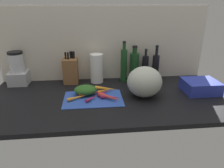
{
  "coord_description": "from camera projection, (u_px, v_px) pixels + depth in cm",
  "views": [
    {
      "loc": [
        -10.75,
        -130.39,
        62.11
      ],
      "look_at": [
        2.48,
        -0.89,
        9.75
      ],
      "focal_mm": 32.71,
      "sensor_mm": 36.0,
      "label": 1
    }
  ],
  "objects": [
    {
      "name": "carrot_5",
      "position": [
        104.0,
        93.0,
        1.46
      ],
      "size": [
        10.04,
        8.34,
        2.32
      ],
      "primitive_type": "cone",
      "rotation": [
        0.0,
        1.57,
        0.64
      ],
      "color": "#B2264C",
      "rests_on": "cutting_board"
    },
    {
      "name": "bottle_2",
      "position": [
        145.0,
        67.0,
        1.73
      ],
      "size": [
        5.37,
        5.37,
        26.51
      ],
      "color": "black",
      "rests_on": "ground_plane"
    },
    {
      "name": "bottle_0",
      "position": [
        124.0,
        65.0,
        1.67
      ],
      "size": [
        5.27,
        5.27,
        33.74
      ],
      "color": "#19421E",
      "rests_on": "ground_plane"
    },
    {
      "name": "bottle_1",
      "position": [
        134.0,
        66.0,
        1.71
      ],
      "size": [
        7.6,
        7.6,
        29.38
      ],
      "color": "#19421E",
      "rests_on": "ground_plane"
    },
    {
      "name": "carrot_3",
      "position": [
        80.0,
        97.0,
        1.4
      ],
      "size": [
        16.76,
        9.82,
        2.16
      ],
      "primitive_type": "cone",
      "rotation": [
        0.0,
        1.57,
        0.46
      ],
      "color": "orange",
      "rests_on": "cutting_board"
    },
    {
      "name": "carrot_1",
      "position": [
        111.0,
        97.0,
        1.39
      ],
      "size": [
        14.17,
        6.78,
        2.72
      ],
      "primitive_type": "cone",
      "rotation": [
        0.0,
        1.57,
        -0.3
      ],
      "color": "#B2264C",
      "rests_on": "cutting_board"
    },
    {
      "name": "cutting_board",
      "position": [
        93.0,
        98.0,
        1.41
      ],
      "size": [
        40.27,
        27.16,
        0.8
      ],
      "primitive_type": "cube",
      "color": "#2D51B7",
      "rests_on": "ground_plane"
    },
    {
      "name": "carrot_6",
      "position": [
        92.0,
        98.0,
        1.38
      ],
      "size": [
        9.1,
        9.54,
        2.13
      ],
      "primitive_type": "cone",
      "rotation": [
        0.0,
        1.57,
        0.82
      ],
      "color": "#B2264C",
      "rests_on": "cutting_board"
    },
    {
      "name": "blender_appliance",
      "position": [
        18.0,
        70.0,
        1.63
      ],
      "size": [
        14.85,
        14.85,
        26.76
      ],
      "color": "#B2B2B7",
      "rests_on": "ground_plane"
    },
    {
      "name": "winter_squash",
      "position": [
        144.0,
        82.0,
        1.41
      ],
      "size": [
        24.25,
        22.62,
        21.53
      ],
      "primitive_type": "ellipsoid",
      "color": "#B2B7A8",
      "rests_on": "ground_plane"
    },
    {
      "name": "carrot_greens_pile",
      "position": [
        85.0,
        90.0,
        1.45
      ],
      "size": [
        15.83,
        12.18,
        6.7
      ],
      "primitive_type": "ellipsoid",
      "color": "#2D6023",
      "rests_on": "cutting_board"
    },
    {
      "name": "dish_rack",
      "position": [
        200.0,
        86.0,
        1.5
      ],
      "size": [
        24.24,
        20.56,
        8.84
      ],
      "primitive_type": "cube",
      "color": "#2838AD",
      "rests_on": "ground_plane"
    },
    {
      "name": "carrot_0",
      "position": [
        106.0,
        88.0,
        1.52
      ],
      "size": [
        16.5,
        7.82,
        3.02
      ],
      "primitive_type": "cone",
      "rotation": [
        0.0,
        1.57,
        -0.31
      ],
      "color": "orange",
      "rests_on": "cutting_board"
    },
    {
      "name": "bottle_3",
      "position": [
        155.0,
        67.0,
        1.71
      ],
      "size": [
        5.68,
        5.68,
        29.72
      ],
      "color": "black",
      "rests_on": "ground_plane"
    },
    {
      "name": "knife_block",
      "position": [
        71.0,
        70.0,
        1.67
      ],
      "size": [
        11.62,
        13.48,
        25.72
      ],
      "color": "brown",
      "rests_on": "ground_plane"
    },
    {
      "name": "carrot_8",
      "position": [
        90.0,
        93.0,
        1.44
      ],
      "size": [
        16.31,
        6.65,
        3.48
      ],
      "primitive_type": "cone",
      "rotation": [
        0.0,
        1.57,
        0.2
      ],
      "color": "red",
      "rests_on": "cutting_board"
    },
    {
      "name": "wall_back",
      "position": [
        104.0,
        44.0,
        1.69
      ],
      "size": [
        170.0,
        3.0,
        60.0
      ],
      "primitive_type": "cube",
      "color": "beige",
      "rests_on": "ground_plane"
    },
    {
      "name": "carrot_2",
      "position": [
        105.0,
        90.0,
        1.5
      ],
      "size": [
        12.7,
        8.08,
        2.3
      ],
      "primitive_type": "cone",
      "rotation": [
        0.0,
        1.57,
        0.48
      ],
      "color": "orange",
      "rests_on": "cutting_board"
    },
    {
      "name": "paper_towel_roll",
      "position": [
        97.0,
        68.0,
        1.67
      ],
      "size": [
        10.49,
        10.49,
        23.67
      ],
      "primitive_type": "cylinder",
      "color": "white",
      "rests_on": "ground_plane"
    },
    {
      "name": "carrot_7",
      "position": [
        110.0,
        97.0,
        1.38
      ],
      "size": [
        15.38,
        14.32,
        3.34
      ],
      "primitive_type": "cone",
      "rotation": [
        0.0,
        1.57,
        -0.73
      ],
      "color": "red",
      "rests_on": "cutting_board"
    },
    {
      "name": "carrot_4",
      "position": [
        87.0,
        91.0,
        1.47
      ],
      "size": [
        10.16,
        2.94,
        2.92
      ],
      "primitive_type": "cone",
      "rotation": [
        0.0,
        1.57,
        0.0
      ],
      "color": "#B2264C",
      "rests_on": "cutting_board"
    },
    {
      "name": "ground_plane",
      "position": [
        108.0,
        98.0,
        1.45
      ],
      "size": [
        170.0,
        80.0,
        3.0
      ],
      "primitive_type": "cube",
      "color": "black"
    }
  ]
}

